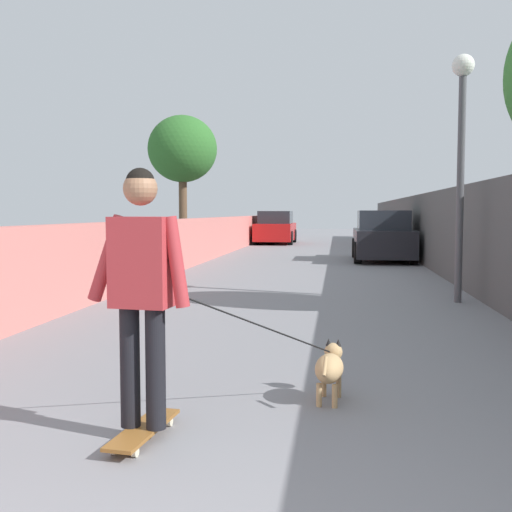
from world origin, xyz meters
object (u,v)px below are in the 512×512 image
Objects in this scene: skateboard at (144,429)px; car_far at (276,229)px; lamp_post at (462,132)px; car_near at (383,237)px; person_skateboarder at (142,277)px; tree_left_near at (182,150)px; dog at (329,367)px.

car_far is at bearing 3.76° from skateboard.
lamp_post is 1.06× the size of car_near.
lamp_post reaches higher than person_skateboarder.
skateboard is 25.16m from car_far.
lamp_post is at bearing -144.20° from tree_left_near.
dog is at bearing -50.12° from person_skateboarder.
car_far is (25.09, 1.65, 0.65)m from skateboard.
lamp_post is 3.02× the size of dog.
tree_left_near is 3.56× the size of dog.
car_near is (8.71, 0.60, -2.07)m from lamp_post.
tree_left_near is 17.29m from person_skateboarder.
tree_left_near is 17.46m from skateboard.
car_far reaches higher than skateboard.
person_skateboarder reaches higher than car_near.
lamp_post reaches higher than skateboard.
person_skateboarder is at bearing 170.22° from car_near.
dog is 0.34× the size of car_far.
person_skateboarder is at bearing -166.53° from tree_left_near.
car_near is (15.32, -2.64, 0.65)m from skateboard.
skateboard is 0.21× the size of car_near.
tree_left_near is at bearing 35.80° from lamp_post.
tree_left_near is at bearing 13.47° from skateboard.
skateboard is 1.01m from person_skateboarder.
person_skateboarder is (-16.63, -3.98, -2.52)m from tree_left_near.
lamp_post is 4.94× the size of skateboard.
car_near reaches higher than skateboard.
lamp_post is at bearing -165.18° from car_far.
dog is at bearing 174.24° from car_near.
tree_left_near is 2.82× the size of person_skateboarder.
tree_left_near reaches higher than car_far.
car_far is at bearing 3.76° from person_skateboarder.
skateboard is at bearing 170.22° from car_near.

